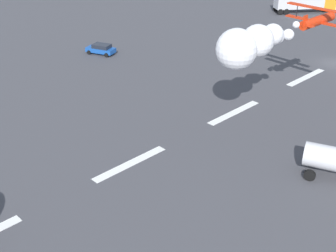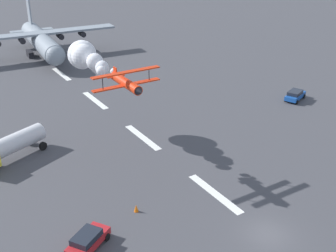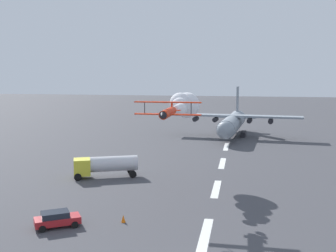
{
  "view_description": "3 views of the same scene",
  "coord_description": "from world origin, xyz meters",
  "px_view_note": "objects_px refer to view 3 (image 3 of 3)",
  "views": [
    {
      "loc": [
        59.14,
        27.45,
        22.4
      ],
      "look_at": [
        32.52,
        0.0,
        2.08
      ],
      "focal_mm": 49.03,
      "sensor_mm": 36.0,
      "label": 1
    },
    {
      "loc": [
        -21.06,
        23.6,
        24.83
      ],
      "look_at": [
        15.76,
        0.35,
        4.3
      ],
      "focal_mm": 46.51,
      "sensor_mm": 36.0,
      "label": 2
    },
    {
      "loc": [
        -28.73,
        -3.12,
        14.6
      ],
      "look_at": [
        16.32,
        5.04,
        8.6
      ],
      "focal_mm": 44.79,
      "sensor_mm": 36.0,
      "label": 3
    }
  ],
  "objects_px": {
    "traffic_cone_far": "(123,219)",
    "fuel_tanker_truck": "(105,165)",
    "stunt_biplane_red": "(183,105)",
    "cargo_transport_plane": "(232,123)",
    "airport_staff_sedan": "(57,219)"
  },
  "relations": [
    {
      "from": "stunt_biplane_red",
      "to": "traffic_cone_far",
      "type": "relative_size",
      "value": 23.68
    },
    {
      "from": "cargo_transport_plane",
      "to": "airport_staff_sedan",
      "type": "relative_size",
      "value": 6.74
    },
    {
      "from": "stunt_biplane_red",
      "to": "fuel_tanker_truck",
      "type": "distance_m",
      "value": 13.61
    },
    {
      "from": "stunt_biplane_red",
      "to": "traffic_cone_far",
      "type": "bearing_deg",
      "value": 169.45
    },
    {
      "from": "stunt_biplane_red",
      "to": "fuel_tanker_truck",
      "type": "height_order",
      "value": "stunt_biplane_red"
    },
    {
      "from": "airport_staff_sedan",
      "to": "cargo_transport_plane",
      "type": "bearing_deg",
      "value": -14.33
    },
    {
      "from": "fuel_tanker_truck",
      "to": "traffic_cone_far",
      "type": "distance_m",
      "value": 18.12
    },
    {
      "from": "stunt_biplane_red",
      "to": "airport_staff_sedan",
      "type": "relative_size",
      "value": 3.95
    },
    {
      "from": "cargo_transport_plane",
      "to": "traffic_cone_far",
      "type": "height_order",
      "value": "cargo_transport_plane"
    },
    {
      "from": "traffic_cone_far",
      "to": "fuel_tanker_truck",
      "type": "bearing_deg",
      "value": 24.35
    },
    {
      "from": "airport_staff_sedan",
      "to": "fuel_tanker_truck",
      "type": "bearing_deg",
      "value": 4.96
    },
    {
      "from": "stunt_biplane_red",
      "to": "fuel_tanker_truck",
      "type": "xyz_separation_m",
      "value": [
        -1.08,
        10.71,
        -8.32
      ]
    },
    {
      "from": "fuel_tanker_truck",
      "to": "traffic_cone_far",
      "type": "bearing_deg",
      "value": -155.65
    },
    {
      "from": "cargo_transport_plane",
      "to": "airport_staff_sedan",
      "type": "xyz_separation_m",
      "value": [
        -57.31,
        14.64,
        -2.45
      ]
    },
    {
      "from": "cargo_transport_plane",
      "to": "airport_staff_sedan",
      "type": "height_order",
      "value": "cargo_transport_plane"
    }
  ]
}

